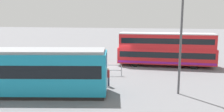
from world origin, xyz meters
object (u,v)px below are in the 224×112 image
at_px(street_lamp, 181,37).
at_px(pedestrian_near_railing, 91,63).
at_px(tram_yellow, 12,71).
at_px(pedestrian_crossing, 108,76).
at_px(info_sign, 28,58).
at_px(double_decker_bus, 166,49).

bearing_deg(street_lamp, pedestrian_near_railing, -31.46).
bearing_deg(tram_yellow, street_lamp, -169.13).
xyz_separation_m(pedestrian_crossing, info_sign, (8.79, -3.22, 0.60)).
bearing_deg(street_lamp, double_decker_bus, -86.57).
xyz_separation_m(double_decker_bus, pedestrian_near_railing, (7.44, 4.77, -0.93)).
height_order(double_decker_bus, pedestrian_crossing, double_decker_bus).
distance_m(double_decker_bus, tram_yellow, 16.51).
xyz_separation_m(tram_yellow, pedestrian_crossing, (-6.46, -3.08, -0.83)).
relative_size(tram_yellow, street_lamp, 1.93).
relative_size(tram_yellow, pedestrian_crossing, 8.86).
distance_m(tram_yellow, street_lamp, 12.42).
distance_m(pedestrian_near_railing, street_lamp, 9.94).
bearing_deg(info_sign, street_lamp, 164.34).
xyz_separation_m(pedestrian_near_railing, pedestrian_crossing, (-2.53, 4.12, -0.10)).
relative_size(double_decker_bus, pedestrian_near_railing, 6.20).
distance_m(pedestrian_crossing, info_sign, 9.38).
bearing_deg(pedestrian_near_railing, info_sign, 8.25).
relative_size(pedestrian_crossing, info_sign, 0.72).
bearing_deg(pedestrian_crossing, pedestrian_near_railing, -58.43).
xyz_separation_m(info_sign, street_lamp, (-14.28, 4.00, 2.70)).
bearing_deg(double_decker_bus, tram_yellow, 46.47).
distance_m(tram_yellow, pedestrian_near_railing, 8.24).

